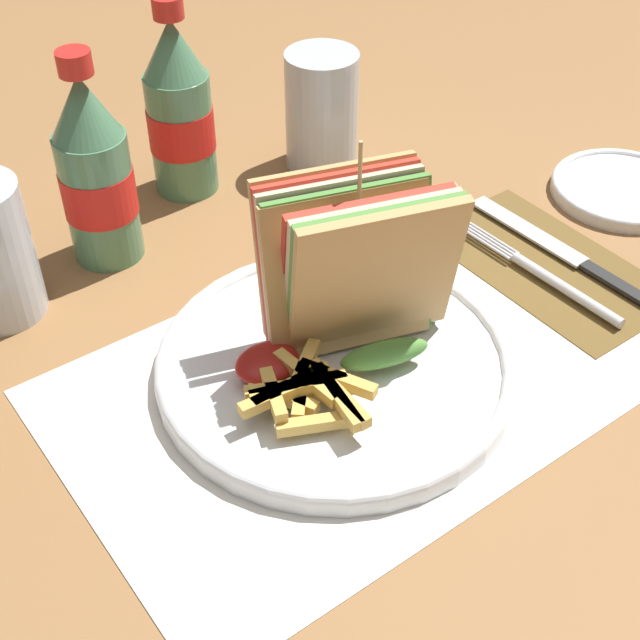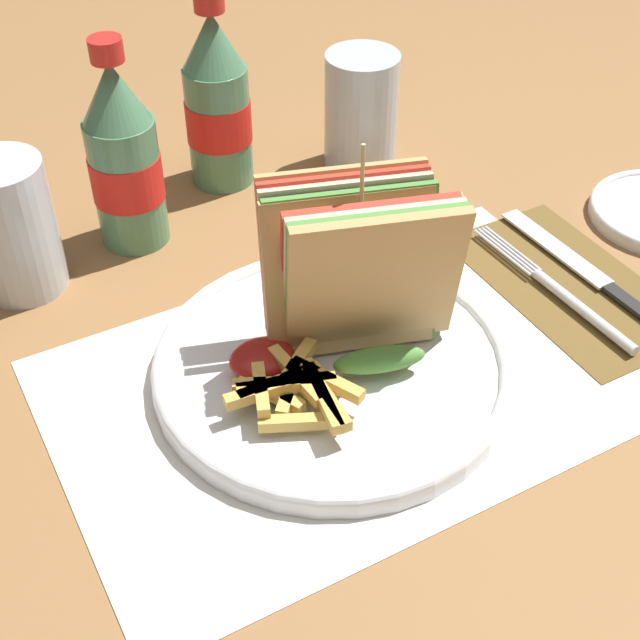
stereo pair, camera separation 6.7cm
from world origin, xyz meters
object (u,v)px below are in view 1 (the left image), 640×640
at_px(plate_main, 336,363).
at_px(fork, 548,278).
at_px(glass_near, 322,111).
at_px(knife, 567,254).
at_px(coke_bottle_near, 96,174).
at_px(side_saucer, 622,188).
at_px(club_sandwich, 357,268).
at_px(coke_bottle_far, 180,112).

bearing_deg(plate_main, fork, -5.79).
relative_size(plate_main, glass_near, 2.32).
height_order(knife, glass_near, glass_near).
xyz_separation_m(coke_bottle_near, side_saucer, (0.45, -0.21, -0.07)).
distance_m(club_sandwich, coke_bottle_far, 0.28).
xyz_separation_m(plate_main, coke_bottle_near, (-0.07, 0.24, 0.07)).
distance_m(plate_main, fork, 0.21).
xyz_separation_m(coke_bottle_far, side_saucer, (0.33, -0.27, -0.07)).
bearing_deg(knife, club_sandwich, 173.24).
height_order(plate_main, coke_bottle_far, coke_bottle_far).
bearing_deg(knife, plate_main, 176.98).
distance_m(club_sandwich, side_saucer, 0.36).
height_order(coke_bottle_near, glass_near, coke_bottle_near).
bearing_deg(coke_bottle_near, glass_near, 2.94).
xyz_separation_m(coke_bottle_near, glass_near, (0.25, 0.01, -0.02)).
height_order(coke_bottle_near, coke_bottle_far, same).
xyz_separation_m(fork, side_saucer, (0.17, 0.05, -0.00)).
bearing_deg(side_saucer, club_sandwich, -176.79).
distance_m(fork, glass_near, 0.28).
bearing_deg(plate_main, knife, -1.25).
bearing_deg(plate_main, coke_bottle_near, 105.81).
height_order(club_sandwich, knife, club_sandwich).
relative_size(coke_bottle_far, glass_near, 1.61).
bearing_deg(coke_bottle_near, side_saucer, -25.28).
relative_size(club_sandwich, side_saucer, 1.22).
height_order(plate_main, club_sandwich, club_sandwich).
bearing_deg(glass_near, fork, -82.88).
xyz_separation_m(club_sandwich, coke_bottle_near, (-0.10, 0.23, 0.00)).
distance_m(glass_near, side_saucer, 0.30).
distance_m(plate_main, coke_bottle_near, 0.26).
bearing_deg(club_sandwich, side_saucer, 3.21).
distance_m(knife, side_saucer, 0.13).
bearing_deg(plate_main, glass_near, 55.48).
distance_m(plate_main, club_sandwich, 0.08).
distance_m(club_sandwich, fork, 0.20).
relative_size(fork, coke_bottle_near, 1.01).
xyz_separation_m(knife, coke_bottle_near, (-0.32, 0.25, 0.08)).
distance_m(plate_main, coke_bottle_far, 0.31).
relative_size(club_sandwich, coke_bottle_near, 0.88).
bearing_deg(plate_main, coke_bottle_far, 81.91).
bearing_deg(club_sandwich, knife, -4.99).
relative_size(plate_main, coke_bottle_far, 1.44).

